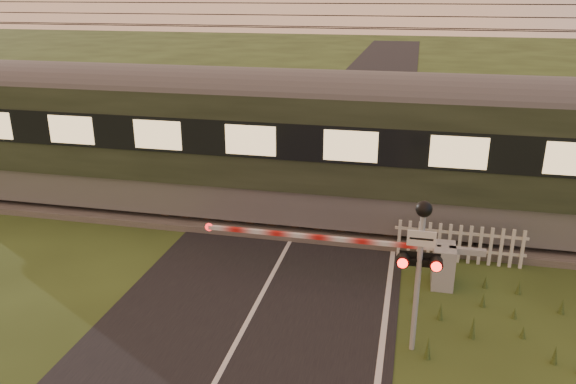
# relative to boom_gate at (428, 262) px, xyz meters

# --- Properties ---
(ground) EXTENTS (160.00, 160.00, 0.00)m
(ground) POSITION_rel_boom_gate_xyz_m (-3.58, -3.33, -0.56)
(ground) COLOR #2B3815
(ground) RESTS_ON ground
(road) EXTENTS (6.00, 140.00, 0.03)m
(road) POSITION_rel_boom_gate_xyz_m (-3.56, -3.56, -0.55)
(road) COLOR black
(road) RESTS_ON ground
(track_bed) EXTENTS (140.00, 3.40, 0.39)m
(track_bed) POSITION_rel_boom_gate_xyz_m (-3.58, 3.17, -0.49)
(track_bed) COLOR #47423D
(track_bed) RESTS_ON ground
(overhead_wires) EXTENTS (120.00, 0.62, 0.62)m
(overhead_wires) POSITION_rel_boom_gate_xyz_m (-3.58, 3.17, 5.17)
(overhead_wires) COLOR black
(overhead_wires) RESTS_ON ground
(boom_gate) EXTENTS (6.64, 0.76, 1.01)m
(boom_gate) POSITION_rel_boom_gate_xyz_m (0.00, 0.00, 0.00)
(boom_gate) COLOR gray
(boom_gate) RESTS_ON ground
(crossing_signal) EXTENTS (0.76, 0.34, 3.00)m
(crossing_signal) POSITION_rel_boom_gate_xyz_m (-0.27, -2.67, 1.51)
(crossing_signal) COLOR gray
(crossing_signal) RESTS_ON ground
(picket_fence) EXTENTS (3.19, 0.08, 1.00)m
(picket_fence) POSITION_rel_boom_gate_xyz_m (0.78, 1.27, -0.05)
(picket_fence) COLOR silver
(picket_fence) RESTS_ON ground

